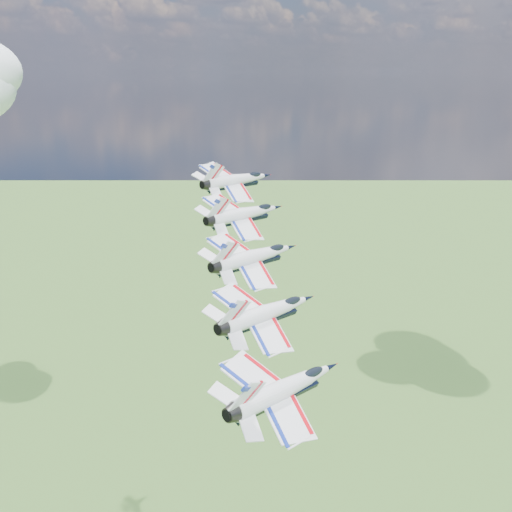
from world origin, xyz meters
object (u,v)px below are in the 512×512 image
Objects in this scene: jet_0 at (238,180)px; jet_4 at (287,387)px; jet_3 at (269,312)px; jet_2 at (256,256)px; jet_1 at (246,213)px.

jet_0 is 1.00× the size of jet_4.
jet_3 reaches higher than jet_4.
jet_0 is at bearing 143.09° from jet_2.
jet_4 is at bearing -36.91° from jet_1.
jet_4 is (21.64, -23.03, -7.65)m from jet_1.
jet_4 is at bearing -36.91° from jet_2.
jet_2 is at bearing -36.91° from jet_1.
jet_3 is 1.00× the size of jet_4.
jet_1 is 1.00× the size of jet_4.
jet_0 is 1.00× the size of jet_3.
jet_2 is (7.21, -7.68, -2.55)m from jet_1.
jet_3 is (7.21, -7.68, -2.55)m from jet_2.
jet_1 is 1.00× the size of jet_3.
jet_1 reaches higher than jet_3.
jet_1 is 21.68m from jet_3.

